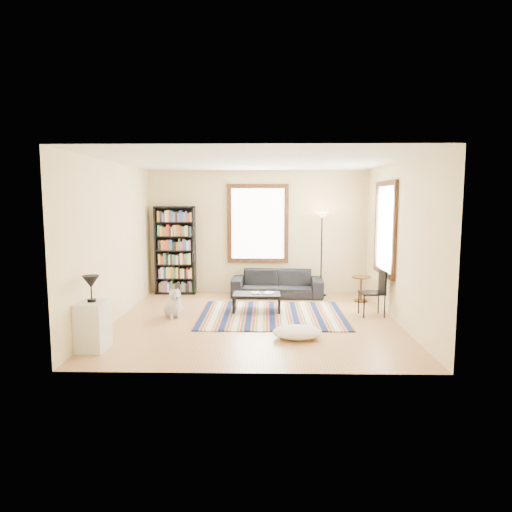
{
  "coord_description": "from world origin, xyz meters",
  "views": [
    {
      "loc": [
        0.18,
        -7.95,
        2.15
      ],
      "look_at": [
        0.0,
        0.5,
        1.1
      ],
      "focal_mm": 32.0,
      "sensor_mm": 36.0,
      "label": 1
    }
  ],
  "objects_px": {
    "dog": "(173,302)",
    "coffee_table": "(257,303)",
    "folding_chair": "(372,293)",
    "side_table": "(361,289)",
    "white_cabinet": "(93,326)",
    "bookshelf": "(175,250)",
    "floor_cushion": "(297,332)",
    "sofa": "(277,283)",
    "floor_lamp": "(321,255)"
  },
  "relations": [
    {
      "from": "bookshelf",
      "to": "side_table",
      "type": "distance_m",
      "value": 4.21
    },
    {
      "from": "sofa",
      "to": "coffee_table",
      "type": "bearing_deg",
      "value": -104.14
    },
    {
      "from": "folding_chair",
      "to": "floor_lamp",
      "type": "bearing_deg",
      "value": 108.5
    },
    {
      "from": "bookshelf",
      "to": "floor_cushion",
      "type": "xyz_separation_m",
      "value": [
        2.55,
        -3.36,
        -0.9
      ]
    },
    {
      "from": "sofa",
      "to": "floor_lamp",
      "type": "xyz_separation_m",
      "value": [
        0.98,
        0.1,
        0.64
      ]
    },
    {
      "from": "coffee_table",
      "to": "floor_cushion",
      "type": "height_order",
      "value": "coffee_table"
    },
    {
      "from": "folding_chair",
      "to": "dog",
      "type": "height_order",
      "value": "folding_chair"
    },
    {
      "from": "folding_chair",
      "to": "dog",
      "type": "relative_size",
      "value": 1.58
    },
    {
      "from": "white_cabinet",
      "to": "floor_cushion",
      "type": "bearing_deg",
      "value": 12.29
    },
    {
      "from": "bookshelf",
      "to": "dog",
      "type": "distance_m",
      "value": 2.26
    },
    {
      "from": "floor_lamp",
      "to": "folding_chair",
      "type": "xyz_separation_m",
      "value": [
        0.73,
        -1.77,
        -0.5
      ]
    },
    {
      "from": "sofa",
      "to": "white_cabinet",
      "type": "distance_m",
      "value": 4.59
    },
    {
      "from": "coffee_table",
      "to": "white_cabinet",
      "type": "relative_size",
      "value": 1.29
    },
    {
      "from": "floor_lamp",
      "to": "bookshelf",
      "type": "bearing_deg",
      "value": 177.05
    },
    {
      "from": "coffee_table",
      "to": "white_cabinet",
      "type": "height_order",
      "value": "white_cabinet"
    },
    {
      "from": "side_table",
      "to": "white_cabinet",
      "type": "relative_size",
      "value": 0.77
    },
    {
      "from": "floor_lamp",
      "to": "white_cabinet",
      "type": "xyz_separation_m",
      "value": [
        -3.72,
        -3.79,
        -0.58
      ]
    },
    {
      "from": "floor_cushion",
      "to": "dog",
      "type": "bearing_deg",
      "value": 150.41
    },
    {
      "from": "coffee_table",
      "to": "floor_lamp",
      "type": "distance_m",
      "value": 2.22
    },
    {
      "from": "side_table",
      "to": "dog",
      "type": "bearing_deg",
      "value": -159.99
    },
    {
      "from": "bookshelf",
      "to": "coffee_table",
      "type": "bearing_deg",
      "value": -42.07
    },
    {
      "from": "floor_lamp",
      "to": "side_table",
      "type": "distance_m",
      "value": 1.18
    },
    {
      "from": "bookshelf",
      "to": "sofa",
      "type": "bearing_deg",
      "value": -6.64
    },
    {
      "from": "folding_chair",
      "to": "white_cabinet",
      "type": "height_order",
      "value": "folding_chair"
    },
    {
      "from": "dog",
      "to": "floor_lamp",
      "type": "bearing_deg",
      "value": 8.71
    },
    {
      "from": "coffee_table",
      "to": "sofa",
      "type": "bearing_deg",
      "value": 73.31
    },
    {
      "from": "sofa",
      "to": "floor_lamp",
      "type": "distance_m",
      "value": 1.18
    },
    {
      "from": "coffee_table",
      "to": "white_cabinet",
      "type": "distance_m",
      "value": 3.23
    },
    {
      "from": "coffee_table",
      "to": "folding_chair",
      "type": "xyz_separation_m",
      "value": [
        2.14,
        -0.23,
        0.25
      ]
    },
    {
      "from": "sofa",
      "to": "bookshelf",
      "type": "xyz_separation_m",
      "value": [
        -2.32,
        0.27,
        0.71
      ]
    },
    {
      "from": "side_table",
      "to": "folding_chair",
      "type": "xyz_separation_m",
      "value": [
        -0.05,
        -1.18,
        0.16
      ]
    },
    {
      "from": "floor_lamp",
      "to": "folding_chair",
      "type": "height_order",
      "value": "floor_lamp"
    },
    {
      "from": "folding_chair",
      "to": "bookshelf",
      "type": "bearing_deg",
      "value": 150.47
    },
    {
      "from": "dog",
      "to": "coffee_table",
      "type": "bearing_deg",
      "value": -9.75
    },
    {
      "from": "side_table",
      "to": "white_cabinet",
      "type": "xyz_separation_m",
      "value": [
        -4.5,
        -3.2,
        0.08
      ]
    },
    {
      "from": "white_cabinet",
      "to": "dog",
      "type": "relative_size",
      "value": 1.29
    },
    {
      "from": "bookshelf",
      "to": "side_table",
      "type": "xyz_separation_m",
      "value": [
        4.08,
        -0.76,
        -0.73
      ]
    },
    {
      "from": "white_cabinet",
      "to": "dog",
      "type": "height_order",
      "value": "white_cabinet"
    },
    {
      "from": "floor_cushion",
      "to": "coffee_table",
      "type": "bearing_deg",
      "value": 111.84
    },
    {
      "from": "side_table",
      "to": "dog",
      "type": "distance_m",
      "value": 3.96
    },
    {
      "from": "floor_cushion",
      "to": "white_cabinet",
      "type": "bearing_deg",
      "value": -168.69
    },
    {
      "from": "floor_cushion",
      "to": "sofa",
      "type": "bearing_deg",
      "value": 94.33
    },
    {
      "from": "bookshelf",
      "to": "white_cabinet",
      "type": "bearing_deg",
      "value": -96.09
    },
    {
      "from": "floor_cushion",
      "to": "dog",
      "type": "xyz_separation_m",
      "value": [
        -2.2,
        1.25,
        0.18
      ]
    },
    {
      "from": "floor_cushion",
      "to": "dog",
      "type": "height_order",
      "value": "dog"
    },
    {
      "from": "side_table",
      "to": "folding_chair",
      "type": "height_order",
      "value": "folding_chair"
    },
    {
      "from": "bookshelf",
      "to": "dog",
      "type": "height_order",
      "value": "bookshelf"
    },
    {
      "from": "folding_chair",
      "to": "dog",
      "type": "bearing_deg",
      "value": 178.91
    },
    {
      "from": "coffee_table",
      "to": "side_table",
      "type": "xyz_separation_m",
      "value": [
        2.19,
        0.95,
        0.09
      ]
    },
    {
      "from": "bookshelf",
      "to": "folding_chair",
      "type": "xyz_separation_m",
      "value": [
        4.03,
        -1.94,
        -0.57
      ]
    }
  ]
}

